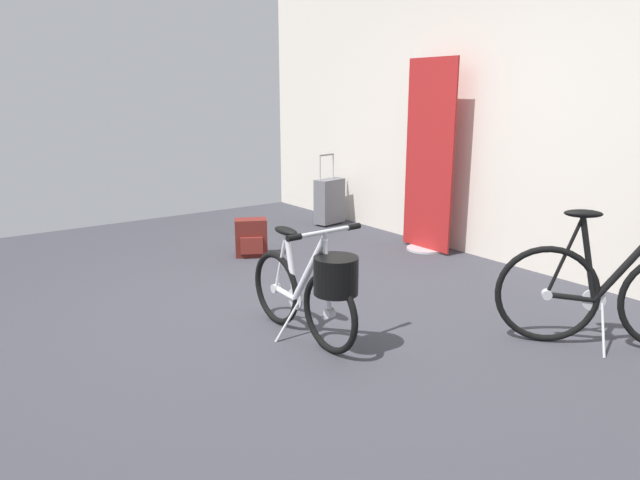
# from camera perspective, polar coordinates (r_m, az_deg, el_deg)

# --- Properties ---
(ground_plane) EXTENTS (7.39, 7.39, 0.00)m
(ground_plane) POSITION_cam_1_polar(r_m,az_deg,el_deg) (4.01, -4.68, -7.86)
(ground_plane) COLOR #38383F
(back_wall) EXTENTS (7.39, 0.10, 2.82)m
(back_wall) POSITION_cam_1_polar(r_m,az_deg,el_deg) (5.43, 18.40, 12.56)
(back_wall) COLOR silver
(back_wall) RESTS_ON ground_plane
(floor_banner_stand) EXTENTS (0.60, 0.36, 1.84)m
(floor_banner_stand) POSITION_cam_1_polar(r_m,az_deg,el_deg) (5.67, 10.73, 7.19)
(floor_banner_stand) COLOR #B7B7BC
(floor_banner_stand) RESTS_ON ground_plane
(folding_bike_foreground) EXTENTS (1.07, 0.53, 0.76)m
(folding_bike_foreground) POSITION_cam_1_polar(r_m,az_deg,el_deg) (3.51, -0.66, -4.66)
(folding_bike_foreground) COLOR black
(folding_bike_foreground) RESTS_ON ground_plane
(display_bike_left) EXTENTS (1.02, 0.92, 0.93)m
(display_bike_left) POSITION_cam_1_polar(r_m,az_deg,el_deg) (3.89, 26.80, -4.62)
(display_bike_left) COLOR black
(display_bike_left) RESTS_ON ground_plane
(rolling_suitcase) EXTENTS (0.25, 0.39, 0.83)m
(rolling_suitcase) POSITION_cam_1_polar(r_m,az_deg,el_deg) (6.79, 0.94, 3.91)
(rolling_suitcase) COLOR slate
(rolling_suitcase) RESTS_ON ground_plane
(backpack_on_floor) EXTENTS (0.30, 0.35, 0.36)m
(backpack_on_floor) POSITION_cam_1_polar(r_m,az_deg,el_deg) (5.51, -6.85, 0.21)
(backpack_on_floor) COLOR maroon
(backpack_on_floor) RESTS_ON ground_plane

